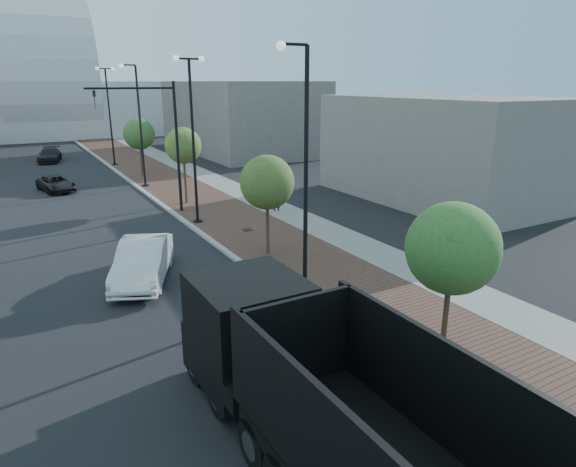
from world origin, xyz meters
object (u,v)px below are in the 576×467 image
dump_truck (319,407)px  pedestrian (276,199)px  white_sedan (143,261)px  dark_car_mid (56,184)px

dump_truck → pedestrian: bearing=63.9°
dump_truck → pedestrian: size_ratio=7.70×
white_sedan → pedestrian: pedestrian is taller
dark_car_mid → white_sedan: bearing=-98.9°
dump_truck → white_sedan: dump_truck is taller
dark_car_mid → pedestrian: bearing=-63.1°
dump_truck → white_sedan: 12.47m
white_sedan → pedestrian: (10.07, 7.15, 0.02)m
white_sedan → dark_car_mid: white_sedan is taller
dump_truck → pedestrian: dump_truck is taller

